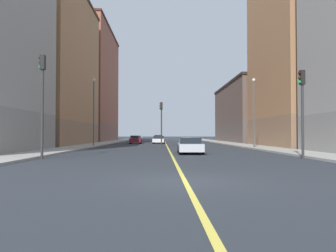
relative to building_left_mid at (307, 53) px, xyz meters
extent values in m
plane|color=#2A2F35|center=(-16.92, -28.45, -11.39)|extent=(400.00, 400.00, 0.00)
cube|color=#9E9B93|center=(-6.83, 20.55, -11.31)|extent=(3.24, 168.00, 0.15)
cube|color=#9E9B93|center=(-27.02, 20.55, -11.31)|extent=(3.24, 168.00, 0.15)
cube|color=#E5D14C|center=(-16.92, 20.55, -11.38)|extent=(0.16, 154.00, 0.01)
cube|color=#8F6B4F|center=(0.00, 0.00, -9.63)|extent=(10.43, 15.87, 3.52)
cube|color=#A8754C|center=(0.00, 0.00, 1.55)|extent=(10.43, 15.87, 18.84)
cube|color=brown|center=(0.00, 23.56, -9.32)|extent=(10.43, 25.58, 4.14)
cube|color=brown|center=(0.00, 23.56, -3.97)|extent=(10.43, 25.58, 6.56)
cube|color=#2B221D|center=(0.00, 23.56, -0.49)|extent=(10.73, 25.88, 0.40)
cube|color=#8F6B4F|center=(-33.85, 7.57, -9.78)|extent=(10.43, 21.91, 3.21)
cube|color=#A8754C|center=(-33.85, 7.57, 0.92)|extent=(10.43, 21.91, 18.19)
cube|color=brown|center=(-33.85, 32.84, -9.49)|extent=(10.43, 24.96, 3.79)
cube|color=#93513D|center=(-33.85, 32.84, 2.51)|extent=(10.43, 24.96, 20.20)
cube|color=#42241B|center=(-33.85, 32.84, 12.81)|extent=(10.73, 25.26, 0.40)
cylinder|color=#2D2D2D|center=(-8.85, -18.86, -9.07)|extent=(0.16, 0.16, 4.64)
cube|color=black|center=(-8.85, -18.86, -6.30)|extent=(0.28, 0.32, 0.90)
sphere|color=#320404|center=(-9.01, -18.86, -6.03)|extent=(0.20, 0.20, 0.20)
sphere|color=#352204|center=(-9.01, -18.86, -6.31)|extent=(0.20, 0.20, 0.20)
sphere|color=green|center=(-9.01, -18.86, -6.59)|extent=(0.20, 0.20, 0.20)
cylinder|color=#2D2D2D|center=(-25.00, -18.86, -8.63)|extent=(0.16, 0.16, 5.52)
cube|color=black|center=(-25.00, -18.86, -5.42)|extent=(0.28, 0.32, 0.90)
sphere|color=#320404|center=(-25.16, -18.86, -5.15)|extent=(0.20, 0.20, 0.20)
sphere|color=#352204|center=(-25.16, -18.86, -5.43)|extent=(0.20, 0.20, 0.20)
sphere|color=green|center=(-25.16, -18.86, -5.71)|extent=(0.20, 0.20, 0.20)
cylinder|color=#2D2D2D|center=(-17.64, 0.98, -9.12)|extent=(0.16, 0.16, 4.54)
cube|color=black|center=(-17.64, 0.98, -6.40)|extent=(0.28, 0.32, 0.90)
sphere|color=red|center=(-17.80, 0.98, -6.13)|extent=(0.20, 0.20, 0.20)
sphere|color=#352204|center=(-17.80, 0.98, -6.41)|extent=(0.20, 0.20, 0.20)
sphere|color=black|center=(-17.80, 0.98, -6.69)|extent=(0.20, 0.20, 0.20)
cylinder|color=#4C4C51|center=(-7.85, -4.59, -7.75)|extent=(0.14, 0.14, 6.98)
sphere|color=#EAEACC|center=(-7.85, -4.59, -4.11)|extent=(0.36, 0.36, 0.36)
cylinder|color=#4C4C51|center=(-26.00, 1.51, -7.27)|extent=(0.14, 0.14, 7.95)
sphere|color=#EAEACC|center=(-26.00, 1.51, -3.14)|extent=(0.36, 0.36, 0.36)
cube|color=maroon|center=(-21.78, 14.15, -10.85)|extent=(1.90, 4.37, 0.64)
cube|color=black|center=(-21.79, 14.25, -10.31)|extent=(1.63, 1.86, 0.45)
cylinder|color=black|center=(-22.64, 15.48, -11.07)|extent=(0.23, 0.64, 0.64)
cylinder|color=black|center=(-20.98, 15.52, -11.07)|extent=(0.23, 0.64, 0.64)
cylinder|color=black|center=(-22.58, 12.79, -11.07)|extent=(0.23, 0.64, 0.64)
cylinder|color=black|center=(-20.93, 12.83, -11.07)|extent=(0.23, 0.64, 0.64)
cube|color=#196670|center=(-18.22, 26.03, -10.83)|extent=(1.95, 4.38, 0.67)
cube|color=black|center=(-18.22, 26.13, -10.26)|extent=(1.64, 2.22, 0.49)
cylinder|color=black|center=(-19.07, 27.32, -11.07)|extent=(0.25, 0.65, 0.64)
cylinder|color=black|center=(-17.48, 27.39, -11.07)|extent=(0.25, 0.65, 0.64)
cylinder|color=black|center=(-18.96, 24.66, -11.07)|extent=(0.25, 0.65, 0.64)
cylinder|color=black|center=(-17.36, 24.73, -11.07)|extent=(0.25, 0.65, 0.64)
cube|color=silver|center=(-15.41, -13.25, -10.88)|extent=(1.92, 4.28, 0.58)
cube|color=black|center=(-15.41, -13.20, -10.36)|extent=(1.66, 2.14, 0.46)
cylinder|color=black|center=(-16.22, -11.92, -11.07)|extent=(0.23, 0.64, 0.64)
cylinder|color=black|center=(-14.54, -11.95, -11.07)|extent=(0.23, 0.64, 0.64)
cylinder|color=black|center=(-16.27, -14.55, -11.07)|extent=(0.23, 0.64, 0.64)
cylinder|color=black|center=(-14.59, -14.58, -11.07)|extent=(0.23, 0.64, 0.64)
cube|color=white|center=(-18.06, 15.22, -10.88)|extent=(2.04, 4.23, 0.57)
cube|color=black|center=(-18.06, 15.22, -10.37)|extent=(1.73, 2.12, 0.45)
cylinder|color=black|center=(-18.85, 16.54, -11.07)|extent=(0.25, 0.65, 0.64)
cylinder|color=black|center=(-17.15, 16.47, -11.07)|extent=(0.25, 0.65, 0.64)
cylinder|color=black|center=(-18.96, 13.97, -11.07)|extent=(0.25, 0.65, 0.64)
cylinder|color=black|center=(-17.26, 13.90, -11.07)|extent=(0.25, 0.65, 0.64)
camera|label=1|loc=(-17.71, -39.24, -9.85)|focal=35.27mm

